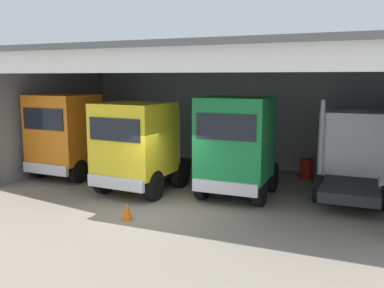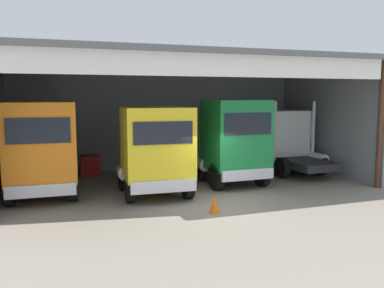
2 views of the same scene
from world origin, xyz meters
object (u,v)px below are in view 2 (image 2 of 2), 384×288
tool_cart (90,166)px  truck_green_center_bay (233,141)px  truck_yellow_yard_outside (155,149)px  truck_white_center_right_bay (285,140)px  truck_orange_right_bay (41,149)px  traffic_cone (214,205)px  oil_drum (234,159)px

tool_cart → truck_green_center_bay: bearing=-36.7°
truck_green_center_bay → truck_yellow_yard_outside: bearing=11.4°
truck_green_center_bay → truck_white_center_right_bay: 4.63m
truck_orange_right_bay → truck_white_center_right_bay: 12.18m
truck_white_center_right_bay → tool_cart: 10.12m
traffic_cone → truck_orange_right_bay: bearing=144.7°
truck_yellow_yard_outside → oil_drum: size_ratio=5.14×
truck_yellow_yard_outside → oil_drum: bearing=-136.5°
truck_white_center_right_bay → traffic_cone: (-6.48, -5.97, -1.39)m
oil_drum → truck_green_center_bay: bearing=-116.5°
traffic_cone → oil_drum: bearing=60.3°
truck_orange_right_bay → truck_white_center_right_bay: size_ratio=0.93×
truck_white_center_right_bay → truck_orange_right_bay: bearing=-170.7°
truck_yellow_yard_outside → tool_cart: 5.69m
truck_orange_right_bay → truck_yellow_yard_outside: (4.21, -0.99, -0.07)m
truck_white_center_right_bay → tool_cart: bearing=167.6°
tool_cart → truck_yellow_yard_outside: bearing=-68.3°
oil_drum → traffic_cone: oil_drum is taller
truck_orange_right_bay → oil_drum: (9.99, 3.91, -1.52)m
truck_orange_right_bay → truck_white_center_right_bay: truck_orange_right_bay is taller
truck_orange_right_bay → truck_green_center_bay: (7.96, -0.17, 0.03)m
truck_white_center_right_bay → traffic_cone: size_ratio=8.90×
traffic_cone → tool_cart: bearing=112.6°
truck_orange_right_bay → truck_yellow_yard_outside: truck_orange_right_bay is taller
truck_orange_right_bay → oil_drum: bearing=-156.8°
oil_drum → traffic_cone: (-4.46, -7.83, -0.16)m
truck_orange_right_bay → truck_green_center_bay: bearing=-179.4°
oil_drum → tool_cart: tool_cart is taller
truck_orange_right_bay → truck_yellow_yard_outside: bearing=168.6°
oil_drum → traffic_cone: bearing=-119.7°
truck_orange_right_bay → truck_green_center_bay: truck_green_center_bay is taller
truck_green_center_bay → truck_white_center_right_bay: (4.05, 2.22, -0.33)m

